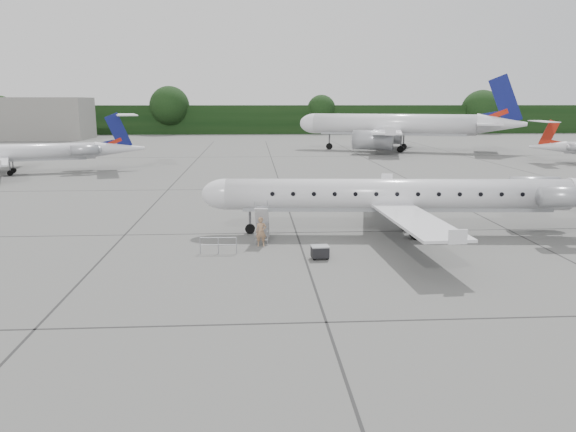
{
  "coord_description": "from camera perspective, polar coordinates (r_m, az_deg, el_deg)",
  "views": [
    {
      "loc": [
        -9.97,
        -31.3,
        9.11
      ],
      "look_at": [
        -7.89,
        1.86,
        2.3
      ],
      "focal_mm": 35.0,
      "sensor_mm": 36.0,
      "label": 1
    }
  ],
  "objects": [
    {
      "name": "terminal_building",
      "position": [
        153.58,
        -26.93,
        8.82
      ],
      "size": [
        40.0,
        14.0,
        10.0
      ],
      "primitive_type": "cube",
      "color": "slate",
      "rests_on": "ground"
    },
    {
      "name": "treeline",
      "position": [
        161.69,
        -0.04,
        9.77
      ],
      "size": [
        260.0,
        4.0,
        8.0
      ],
      "primitive_type": "cube",
      "color": "black",
      "rests_on": "ground"
    },
    {
      "name": "bg_narrowbody",
      "position": [
        106.75,
        10.62,
        10.15
      ],
      "size": [
        45.0,
        38.78,
        13.59
      ],
      "primitive_type": null,
      "rotation": [
        0.0,
        0.0,
        -0.36
      ],
      "color": "silver",
      "rests_on": "ground"
    },
    {
      "name": "bg_regional_left",
      "position": [
        79.46,
        -27.22,
        6.47
      ],
      "size": [
        33.23,
        27.52,
        7.57
      ],
      "primitive_type": null,
      "rotation": [
        0.0,
        0.0,
        0.26
      ],
      "color": "silver",
      "rests_on": "ground"
    },
    {
      "name": "passenger",
      "position": [
        35.84,
        -2.75,
        -1.6
      ],
      "size": [
        0.7,
        0.47,
        1.89
      ],
      "primitive_type": "imported",
      "rotation": [
        0.0,
        0.0,
        -0.02
      ],
      "color": "#977152",
      "rests_on": "ground"
    },
    {
      "name": "main_regional_jet",
      "position": [
        39.26,
        11.03,
        3.7
      ],
      "size": [
        31.74,
        23.94,
        7.74
      ],
      "primitive_type": null,
      "rotation": [
        0.0,
        0.0,
        -0.07
      ],
      "color": "silver",
      "rests_on": "ground"
    },
    {
      "name": "baggage_cart",
      "position": [
        33.08,
        3.26,
        -3.66
      ],
      "size": [
        1.05,
        0.88,
        0.85
      ],
      "primitive_type": null,
      "rotation": [
        0.0,
        0.0,
        0.08
      ],
      "color": "black",
      "rests_on": "ground"
    },
    {
      "name": "ground",
      "position": [
        34.09,
        13.6,
        -4.25
      ],
      "size": [
        320.0,
        320.0,
        0.0
      ],
      "primitive_type": "plane",
      "color": "#61615F",
      "rests_on": "ground"
    },
    {
      "name": "safety_railing",
      "position": [
        34.4,
        -7.09,
        -3.01
      ],
      "size": [
        2.2,
        0.19,
        1.0
      ],
      "primitive_type": null,
      "rotation": [
        0.0,
        0.0,
        -0.05
      ],
      "color": "#979AA0",
      "rests_on": "ground"
    },
    {
      "name": "airstair",
      "position": [
        36.98,
        -2.64,
        -0.76
      ],
      "size": [
        1.01,
        2.22,
        2.43
      ],
      "primitive_type": null,
      "rotation": [
        0.0,
        0.0,
        -0.07
      ],
      "color": "silver",
      "rests_on": "ground"
    }
  ]
}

